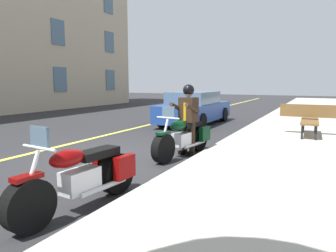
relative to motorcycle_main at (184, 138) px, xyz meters
name	(u,v)px	position (x,y,z in m)	size (l,w,h in m)	color
ground_plane	(113,156)	(0.79, -1.55, -0.45)	(80.00, 80.00, 0.00)	#28282B
sidewalk_curb	(316,179)	(0.79, 2.95, -0.38)	(60.00, 5.00, 0.15)	#B2ADA0
lane_center_stripe	(54,148)	(0.79, -3.55, -0.45)	(60.00, 0.16, 0.01)	#E5DB4C
motorcycle_main	(184,138)	(0.00, 0.00, 0.00)	(2.22, 0.80, 1.26)	black
rider_main	(188,113)	(-0.19, 0.03, 0.58)	(0.68, 0.62, 1.74)	black
motorcycle_parked	(83,177)	(3.52, 0.00, 0.00)	(2.22, 0.71, 1.26)	black
car_silver	(194,108)	(-5.49, -1.93, 0.24)	(4.60, 1.92, 1.40)	navy
bench_sidewalk	(310,117)	(-3.71, 2.65, 0.26)	(1.81, 1.80, 0.95)	brown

